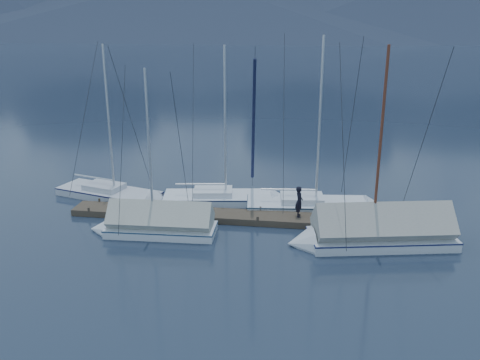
{
  "coord_description": "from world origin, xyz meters",
  "views": [
    {
      "loc": [
        3.5,
        -22.37,
        10.15
      ],
      "look_at": [
        0.0,
        2.0,
        2.2
      ],
      "focal_mm": 38.0,
      "sensor_mm": 36.0,
      "label": 1
    }
  ],
  "objects_px": {
    "sailboat_covered_near": "(369,234)",
    "sailboat_covered_far": "(151,225)",
    "person": "(299,202)",
    "sailboat_open_left": "(122,197)",
    "sailboat_open_right": "(325,207)",
    "sailboat_open_mid": "(235,199)"
  },
  "relations": [
    {
      "from": "sailboat_covered_near",
      "to": "sailboat_covered_far",
      "type": "bearing_deg",
      "value": -178.64
    },
    {
      "from": "person",
      "to": "sailboat_open_left",
      "type": "bearing_deg",
      "value": 74.05
    },
    {
      "from": "sailboat_open_left",
      "to": "sailboat_open_right",
      "type": "relative_size",
      "value": 0.94
    },
    {
      "from": "sailboat_open_left",
      "to": "sailboat_covered_far",
      "type": "bearing_deg",
      "value": -54.48
    },
    {
      "from": "sailboat_open_left",
      "to": "sailboat_covered_near",
      "type": "bearing_deg",
      "value": -17.22
    },
    {
      "from": "sailboat_covered_near",
      "to": "sailboat_open_left",
      "type": "bearing_deg",
      "value": 162.78
    },
    {
      "from": "sailboat_open_mid",
      "to": "sailboat_covered_near",
      "type": "distance_m",
      "value": 8.49
    },
    {
      "from": "sailboat_open_mid",
      "to": "sailboat_covered_far",
      "type": "bearing_deg",
      "value": -124.16
    },
    {
      "from": "person",
      "to": "sailboat_open_right",
      "type": "bearing_deg",
      "value": -39.91
    },
    {
      "from": "sailboat_open_left",
      "to": "sailboat_open_right",
      "type": "xyz_separation_m",
      "value": [
        11.69,
        -0.03,
        0.01
      ]
    },
    {
      "from": "sailboat_covered_near",
      "to": "person",
      "type": "distance_m",
      "value": 4.03
    },
    {
      "from": "sailboat_open_left",
      "to": "sailboat_open_right",
      "type": "height_order",
      "value": "sailboat_open_right"
    },
    {
      "from": "person",
      "to": "sailboat_open_mid",
      "type": "bearing_deg",
      "value": 50.97
    },
    {
      "from": "sailboat_open_left",
      "to": "sailboat_covered_near",
      "type": "height_order",
      "value": "sailboat_covered_near"
    },
    {
      "from": "sailboat_open_right",
      "to": "person",
      "type": "height_order",
      "value": "sailboat_open_right"
    },
    {
      "from": "sailboat_covered_far",
      "to": "sailboat_open_right",
      "type": "bearing_deg",
      "value": 27.54
    },
    {
      "from": "sailboat_open_mid",
      "to": "sailboat_open_right",
      "type": "xyz_separation_m",
      "value": [
        5.13,
        -0.54,
        0.01
      ]
    },
    {
      "from": "sailboat_covered_far",
      "to": "person",
      "type": "distance_m",
      "value": 7.54
    },
    {
      "from": "sailboat_open_mid",
      "to": "person",
      "type": "bearing_deg",
      "value": -34.25
    },
    {
      "from": "sailboat_covered_far",
      "to": "sailboat_open_left",
      "type": "bearing_deg",
      "value": 125.52
    },
    {
      "from": "sailboat_open_mid",
      "to": "sailboat_open_left",
      "type": "bearing_deg",
      "value": -175.6
    },
    {
      "from": "sailboat_open_right",
      "to": "sailboat_covered_near",
      "type": "bearing_deg",
      "value": -65.37
    }
  ]
}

